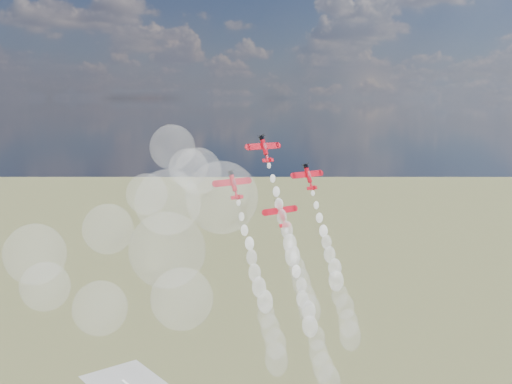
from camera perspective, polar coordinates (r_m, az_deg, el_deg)
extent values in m
cylinder|color=red|center=(171.35, 0.78, 4.34)|extent=(1.28, 3.08, 4.88)
cylinder|color=black|center=(171.98, 0.57, 5.14)|extent=(1.47, 1.71, 1.43)
cube|color=red|center=(171.66, 0.69, 4.39)|extent=(11.18, 0.92, 1.76)
cube|color=white|center=(169.88, -0.13, 4.32)|extent=(4.40, 0.23, 0.47)
cube|color=white|center=(173.63, 1.46, 4.42)|extent=(4.40, 0.23, 0.47)
cube|color=red|center=(170.32, 1.15, 3.05)|extent=(4.03, 0.50, 0.97)
cube|color=red|center=(169.76, 1.30, 3.06)|extent=(0.13, 1.90, 1.71)
ellipsoid|color=silver|center=(170.96, 0.88, 4.36)|extent=(1.01, 1.73, 2.44)
cone|color=red|center=(170.54, 1.07, 3.27)|extent=(1.28, 2.13, 2.70)
cylinder|color=red|center=(161.05, -2.19, 0.89)|extent=(1.28, 3.08, 4.88)
cylinder|color=black|center=(161.57, -2.41, 1.75)|extent=(1.47, 1.71, 1.43)
cube|color=red|center=(161.36, -2.27, 0.95)|extent=(11.18, 0.92, 1.76)
cube|color=white|center=(159.73, -3.18, 0.84)|extent=(4.40, 0.23, 0.47)
cube|color=white|center=(163.21, -1.43, 1.03)|extent=(4.40, 0.23, 0.47)
cube|color=red|center=(160.19, -1.81, -0.50)|extent=(4.03, 0.50, 0.97)
cube|color=red|center=(159.61, -1.67, -0.50)|extent=(0.13, 1.90, 1.71)
ellipsoid|color=silver|center=(160.63, -2.09, 0.91)|extent=(1.01, 1.73, 2.44)
cone|color=red|center=(160.39, -1.89, -0.26)|extent=(1.28, 2.13, 2.70)
cylinder|color=red|center=(178.27, 4.99, 1.64)|extent=(1.28, 3.08, 4.88)
cylinder|color=black|center=(178.73, 4.78, 2.42)|extent=(1.47, 1.71, 1.43)
cube|color=red|center=(178.54, 4.90, 1.69)|extent=(11.18, 0.92, 1.76)
cube|color=white|center=(176.60, 4.16, 1.61)|extent=(4.40, 0.23, 0.47)
cube|color=white|center=(180.67, 5.59, 1.75)|extent=(4.40, 0.23, 0.47)
cube|color=red|center=(177.49, 5.36, 0.39)|extent=(4.03, 0.50, 0.97)
cube|color=red|center=(176.97, 5.52, 0.39)|extent=(0.13, 1.90, 1.71)
ellipsoid|color=silver|center=(177.89, 5.10, 1.66)|extent=(1.01, 1.73, 2.44)
cone|color=red|center=(177.67, 5.28, 0.60)|extent=(1.28, 2.13, 2.70)
cylinder|color=red|center=(167.82, 2.40, -1.83)|extent=(1.28, 3.08, 4.88)
cylinder|color=black|center=(168.17, 2.18, -0.99)|extent=(1.47, 1.71, 1.43)
cube|color=red|center=(168.10, 2.31, -1.77)|extent=(11.18, 0.92, 1.76)
cube|color=white|center=(166.28, 1.49, -1.90)|extent=(4.40, 0.23, 0.47)
cube|color=white|center=(170.11, 3.07, -1.66)|extent=(4.40, 0.23, 0.47)
cube|color=red|center=(167.23, 2.78, -3.17)|extent=(4.03, 0.50, 0.97)
cube|color=red|center=(166.69, 2.94, -3.18)|extent=(0.13, 1.90, 1.71)
ellipsoid|color=silver|center=(167.42, 2.51, -1.82)|extent=(1.01, 1.73, 2.44)
cone|color=red|center=(167.38, 2.70, -2.94)|extent=(1.28, 2.13, 2.70)
sphere|color=white|center=(170.13, 1.25, 2.53)|extent=(1.02, 1.02, 1.01)
sphere|color=white|center=(169.45, 1.60, 1.29)|extent=(1.40, 1.40, 1.40)
sphere|color=white|center=(168.66, 1.95, 0.03)|extent=(1.78, 1.78, 1.78)
sphere|color=white|center=(167.94, 2.19, -1.19)|extent=(2.16, 2.17, 2.16)
sphere|color=white|center=(167.65, 2.46, -2.37)|extent=(2.55, 2.55, 2.55)
sphere|color=white|center=(167.02, 2.96, -3.61)|extent=(2.93, 2.93, 2.93)
sphere|color=white|center=(166.66, 3.24, -4.92)|extent=(3.31, 3.32, 3.31)
sphere|color=white|center=(166.84, 3.49, -6.08)|extent=(3.70, 3.70, 3.70)
sphere|color=white|center=(166.32, 3.96, -7.32)|extent=(4.08, 4.08, 4.08)
sphere|color=white|center=(166.24, 4.34, -8.55)|extent=(4.46, 4.46, 4.47)
sphere|color=white|center=(166.60, 4.78, -10.13)|extent=(4.85, 4.85, 4.85)
sphere|color=white|center=(166.17, 5.14, -11.16)|extent=(5.23, 5.23, 5.23)
sphere|color=white|center=(160.12, -1.68, -1.02)|extent=(1.02, 1.02, 1.01)
sphere|color=white|center=(159.55, -1.38, -2.36)|extent=(1.40, 1.40, 1.40)
sphere|color=white|center=(158.99, -1.11, -3.66)|extent=(1.78, 1.78, 1.78)
sphere|color=white|center=(158.56, -0.63, -4.92)|extent=(2.16, 2.16, 2.16)
sphere|color=white|center=(158.05, -0.41, -6.24)|extent=(2.55, 2.55, 2.55)
sphere|color=white|center=(158.14, -0.13, -7.71)|extent=(2.93, 2.93, 2.93)
sphere|color=white|center=(157.46, 0.29, -9.05)|extent=(3.31, 3.31, 3.31)
sphere|color=white|center=(158.03, 0.86, -10.38)|extent=(3.70, 3.70, 3.70)
sphere|color=white|center=(157.30, 0.98, -11.68)|extent=(4.08, 4.08, 4.08)
sphere|color=white|center=(158.13, 1.36, -12.88)|extent=(4.47, 4.46, 4.47)
sphere|color=white|center=(157.91, 1.88, -14.27)|extent=(4.85, 4.85, 4.85)
sphere|color=white|center=(158.04, 1.96, -15.63)|extent=(5.23, 5.23, 5.23)
sphere|color=white|center=(177.28, 5.44, -0.11)|extent=(1.02, 1.02, 1.01)
sphere|color=white|center=(176.87, 5.76, -1.26)|extent=(1.40, 1.40, 1.40)
sphere|color=white|center=(176.38, 6.06, -2.46)|extent=(1.78, 1.78, 1.78)
sphere|color=white|center=(175.95, 6.44, -3.70)|extent=(2.16, 2.16, 2.16)
sphere|color=white|center=(175.83, 6.73, -4.75)|extent=(2.55, 2.55, 2.55)
sphere|color=white|center=(175.70, 7.02, -5.93)|extent=(2.93, 2.93, 2.93)
sphere|color=white|center=(175.38, 7.51, -7.17)|extent=(3.32, 3.32, 3.31)
sphere|color=white|center=(175.42, 7.63, -8.34)|extent=(3.70, 3.70, 3.70)
sphere|color=white|center=(175.46, 7.98, -9.74)|extent=(4.08, 4.08, 4.08)
sphere|color=white|center=(176.18, 8.49, -10.80)|extent=(4.46, 4.46, 4.47)
sphere|color=white|center=(175.84, 8.79, -12.26)|extent=(4.85, 4.85, 4.85)
sphere|color=white|center=(176.66, 8.95, -13.36)|extent=(5.23, 5.23, 5.23)
sphere|color=white|center=(167.13, 2.93, -3.68)|extent=(1.02, 1.02, 1.01)
sphere|color=white|center=(166.80, 3.26, -4.93)|extent=(1.40, 1.40, 1.40)
sphere|color=white|center=(166.68, 3.61, -6.22)|extent=(1.78, 1.78, 1.78)
sphere|color=white|center=(166.57, 3.86, -7.55)|extent=(2.16, 2.17, 2.16)
sphere|color=white|center=(166.55, 4.36, -8.82)|extent=(2.55, 2.55, 2.55)
sphere|color=white|center=(166.55, 4.46, -10.14)|extent=(2.93, 2.93, 2.93)
sphere|color=white|center=(166.19, 5.04, -11.20)|extent=(3.31, 3.31, 3.31)
sphere|color=white|center=(166.48, 5.15, -12.58)|extent=(3.70, 3.70, 3.70)
sphere|color=white|center=(167.13, 5.78, -13.68)|extent=(4.08, 4.08, 4.08)
sphere|color=white|center=(167.75, 5.97, -15.04)|extent=(4.46, 4.46, 4.46)
sphere|color=white|center=(167.71, 6.39, -16.24)|extent=(4.85, 4.85, 4.85)
sphere|color=white|center=(168.13, 6.96, -17.39)|extent=(5.23, 5.23, 5.23)
sphere|color=white|center=(165.61, -10.35, -0.21)|extent=(11.37, 11.37, 11.37)
sphere|color=white|center=(156.90, -20.30, -5.58)|extent=(15.06, 15.06, 15.06)
sphere|color=white|center=(158.60, -7.96, 4.24)|extent=(11.95, 11.95, 11.95)
sphere|color=white|center=(149.66, -8.38, -0.97)|extent=(16.41, 16.41, 16.41)
sphere|color=white|center=(147.08, -19.44, -8.48)|extent=(11.37, 11.37, 11.37)
sphere|color=white|center=(153.76, -13.91, -3.44)|extent=(12.66, 12.66, 12.66)
sphere|color=white|center=(146.52, -14.63, -10.66)|extent=(12.82, 12.82, 12.82)
sphere|color=white|center=(170.82, -5.54, 2.00)|extent=(13.40, 13.40, 13.40)
sphere|color=white|center=(157.81, -7.07, -10.06)|extent=(16.28, 16.28, 16.28)
sphere|color=white|center=(172.63, -8.45, -5.50)|extent=(21.93, 21.93, 21.93)
sphere|color=white|center=(154.86, -6.44, 2.27)|extent=(10.19, 10.19, 10.19)
sphere|color=white|center=(161.33, -3.28, -0.52)|extent=(19.76, 19.76, 19.76)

